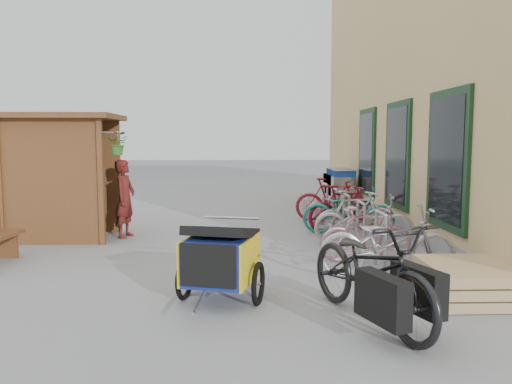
{
  "coord_description": "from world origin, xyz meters",
  "views": [
    {
      "loc": [
        0.23,
        -7.21,
        1.92
      ],
      "look_at": [
        0.5,
        1.5,
        1.0
      ],
      "focal_mm": 35.0,
      "sensor_mm": 36.0,
      "label": 1
    }
  ],
  "objects_px": {
    "bike_3": "(355,216)",
    "kiosk": "(58,159)",
    "bike_5": "(344,208)",
    "bike_6": "(338,206)",
    "cargo_bike": "(372,272)",
    "person_kiosk": "(125,199)",
    "bike_1": "(366,234)",
    "bike_4": "(348,211)",
    "child_trailer": "(221,256)",
    "pallet_stack": "(469,281)",
    "bike_7": "(332,200)",
    "bike_0": "(387,242)",
    "shopping_carts": "(337,184)",
    "bike_2": "(364,220)"
  },
  "relations": [
    {
      "from": "kiosk",
      "to": "child_trailer",
      "type": "distance_m",
      "value": 5.18
    },
    {
      "from": "bike_0",
      "to": "bike_5",
      "type": "relative_size",
      "value": 1.18
    },
    {
      "from": "child_trailer",
      "to": "cargo_bike",
      "type": "xyz_separation_m",
      "value": [
        1.6,
        -0.77,
        0.01
      ]
    },
    {
      "from": "cargo_bike",
      "to": "bike_4",
      "type": "height_order",
      "value": "cargo_bike"
    },
    {
      "from": "pallet_stack",
      "to": "bike_7",
      "type": "distance_m",
      "value": 5.75
    },
    {
      "from": "bike_4",
      "to": "bike_5",
      "type": "relative_size",
      "value": 1.13
    },
    {
      "from": "child_trailer",
      "to": "person_kiosk",
      "type": "bearing_deg",
      "value": 131.77
    },
    {
      "from": "bike_6",
      "to": "bike_7",
      "type": "relative_size",
      "value": 0.9
    },
    {
      "from": "child_trailer",
      "to": "bike_1",
      "type": "height_order",
      "value": "child_trailer"
    },
    {
      "from": "person_kiosk",
      "to": "bike_7",
      "type": "bearing_deg",
      "value": -56.46
    },
    {
      "from": "kiosk",
      "to": "bike_6",
      "type": "distance_m",
      "value": 6.05
    },
    {
      "from": "shopping_carts",
      "to": "bike_2",
      "type": "distance_m",
      "value": 5.36
    },
    {
      "from": "shopping_carts",
      "to": "bike_0",
      "type": "bearing_deg",
      "value": -95.66
    },
    {
      "from": "person_kiosk",
      "to": "bike_4",
      "type": "bearing_deg",
      "value": -75.94
    },
    {
      "from": "bike_6",
      "to": "bike_4",
      "type": "bearing_deg",
      "value": 169.51
    },
    {
      "from": "kiosk",
      "to": "bike_5",
      "type": "distance_m",
      "value": 5.81
    },
    {
      "from": "bike_4",
      "to": "child_trailer",
      "type": "bearing_deg",
      "value": 160.64
    },
    {
      "from": "person_kiosk",
      "to": "bike_4",
      "type": "relative_size",
      "value": 0.83
    },
    {
      "from": "kiosk",
      "to": "cargo_bike",
      "type": "relative_size",
      "value": 1.11
    },
    {
      "from": "shopping_carts",
      "to": "child_trailer",
      "type": "xyz_separation_m",
      "value": [
        -3.01,
        -8.34,
        -0.11
      ]
    },
    {
      "from": "child_trailer",
      "to": "cargo_bike",
      "type": "height_order",
      "value": "cargo_bike"
    },
    {
      "from": "bike_1",
      "to": "bike_6",
      "type": "relative_size",
      "value": 0.96
    },
    {
      "from": "bike_4",
      "to": "bike_2",
      "type": "bearing_deg",
      "value": -167.28
    },
    {
      "from": "bike_0",
      "to": "bike_7",
      "type": "relative_size",
      "value": 1.12
    },
    {
      "from": "bike_5",
      "to": "bike_6",
      "type": "xyz_separation_m",
      "value": [
        0.06,
        0.93,
        -0.08
      ]
    },
    {
      "from": "child_trailer",
      "to": "bike_7",
      "type": "distance_m",
      "value": 6.2
    },
    {
      "from": "person_kiosk",
      "to": "bike_1",
      "type": "distance_m",
      "value": 4.76
    },
    {
      "from": "pallet_stack",
      "to": "bike_7",
      "type": "relative_size",
      "value": 0.7
    },
    {
      "from": "bike_3",
      "to": "kiosk",
      "type": "bearing_deg",
      "value": 71.92
    },
    {
      "from": "person_kiosk",
      "to": "bike_6",
      "type": "distance_m",
      "value": 4.74
    },
    {
      "from": "bike_1",
      "to": "child_trailer",
      "type": "bearing_deg",
      "value": 126.77
    },
    {
      "from": "pallet_stack",
      "to": "shopping_carts",
      "type": "height_order",
      "value": "shopping_carts"
    },
    {
      "from": "kiosk",
      "to": "person_kiosk",
      "type": "bearing_deg",
      "value": 4.87
    },
    {
      "from": "pallet_stack",
      "to": "bike_2",
      "type": "bearing_deg",
      "value": 100.41
    },
    {
      "from": "bike_2",
      "to": "bike_1",
      "type": "bearing_deg",
      "value": 179.59
    },
    {
      "from": "shopping_carts",
      "to": "bike_6",
      "type": "relative_size",
      "value": 1.37
    },
    {
      "from": "pallet_stack",
      "to": "person_kiosk",
      "type": "xyz_separation_m",
      "value": [
        -5.04,
        3.98,
        0.55
      ]
    },
    {
      "from": "child_trailer",
      "to": "bike_1",
      "type": "xyz_separation_m",
      "value": [
        2.21,
        1.86,
        -0.1
      ]
    },
    {
      "from": "shopping_carts",
      "to": "bike_4",
      "type": "xyz_separation_m",
      "value": [
        -0.58,
        -4.19,
        -0.17
      ]
    },
    {
      "from": "pallet_stack",
      "to": "bike_0",
      "type": "bearing_deg",
      "value": 128.05
    },
    {
      "from": "child_trailer",
      "to": "bike_7",
      "type": "bearing_deg",
      "value": 82.25
    },
    {
      "from": "pallet_stack",
      "to": "bike_2",
      "type": "height_order",
      "value": "bike_2"
    },
    {
      "from": "kiosk",
      "to": "person_kiosk",
      "type": "distance_m",
      "value": 1.47
    },
    {
      "from": "pallet_stack",
      "to": "bike_6",
      "type": "height_order",
      "value": "bike_6"
    },
    {
      "from": "bike_1",
      "to": "pallet_stack",
      "type": "bearing_deg",
      "value": -159.73
    },
    {
      "from": "person_kiosk",
      "to": "bike_6",
      "type": "relative_size",
      "value": 0.99
    },
    {
      "from": "kiosk",
      "to": "bike_7",
      "type": "distance_m",
      "value": 6.03
    },
    {
      "from": "kiosk",
      "to": "bike_4",
      "type": "bearing_deg",
      "value": 2.61
    },
    {
      "from": "shopping_carts",
      "to": "child_trailer",
      "type": "distance_m",
      "value": 8.87
    },
    {
      "from": "shopping_carts",
      "to": "cargo_bike",
      "type": "distance_m",
      "value": 9.22
    }
  ]
}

